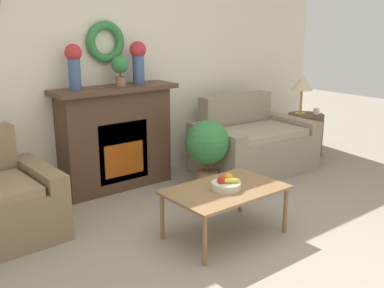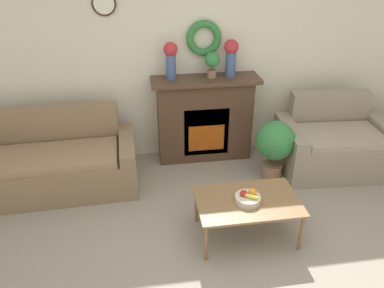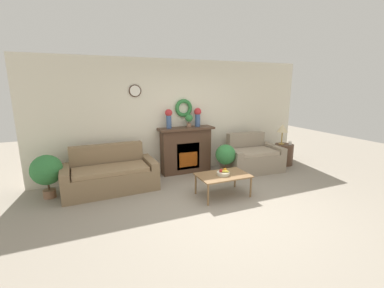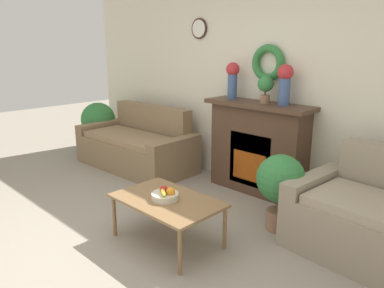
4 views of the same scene
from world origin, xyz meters
The scene contains 15 objects.
ground_plane centered at (0.00, 0.00, 0.00)m, with size 16.00×16.00×0.00m, color gray.
wall_back centered at (0.00, 2.37, 1.35)m, with size 6.80×0.16×2.70m.
fireplace centered at (0.06, 2.16, 0.57)m, with size 1.35×0.41×1.12m.
couch_left centered at (-1.77, 1.74, 0.31)m, with size 1.85×0.95×0.89m.
loveseat_right centered at (1.66, 1.67, 0.32)m, with size 1.42×1.00×0.90m.
coffee_table centered at (0.20, 0.57, 0.39)m, with size 0.99×0.63×0.43m.
fruit_bowl centered at (0.19, 0.55, 0.47)m, with size 0.25×0.25×0.12m.
side_table_by_loveseat centered at (2.74, 1.72, 0.28)m, with size 0.49×0.49×0.56m.
table_lamp centered at (2.68, 1.77, 0.98)m, with size 0.29×0.29×0.54m.
mug centered at (2.85, 1.63, 0.60)m, with size 0.08×0.08×0.08m.
vase_on_mantel_left centered at (-0.36, 2.17, 1.38)m, with size 0.17×0.17×0.45m.
vase_on_mantel_right centered at (0.38, 2.17, 1.39)m, with size 0.18×0.18×0.45m.
potted_plant_on_mantel centered at (0.14, 2.15, 1.32)m, with size 0.18×0.18×0.32m.
potted_plant_floor_by_couch centered at (-2.90, 1.79, 0.53)m, with size 0.57×0.57×0.84m.
potted_plant_floor_by_loveseat centered at (0.79, 1.50, 0.49)m, with size 0.47×0.47×0.77m.
Camera 3 is at (-2.17, -3.49, 2.09)m, focal length 24.00 mm.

